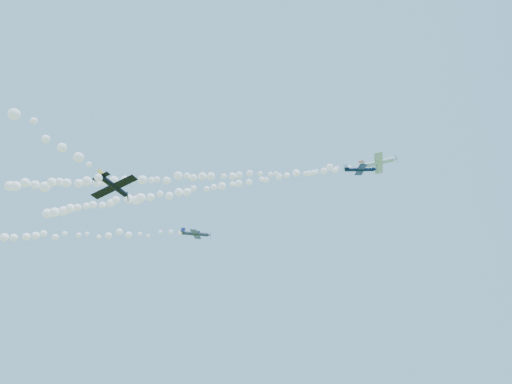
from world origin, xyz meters
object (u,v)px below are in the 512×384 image
at_px(plane_navy, 360,169).
at_px(plane_black, 114,186).
at_px(plane_white, 378,163).
at_px(plane_grey, 196,234).

bearing_deg(plane_navy, plane_black, -152.11).
distance_m(plane_white, plane_navy, 5.70).
height_order(plane_white, plane_black, plane_white).
height_order(plane_navy, plane_black, plane_navy).
height_order(plane_grey, plane_black, plane_grey).
xyz_separation_m(plane_navy, plane_grey, (-36.91, -4.82, -9.41)).
bearing_deg(plane_navy, plane_grey, 166.14).
distance_m(plane_white, plane_grey, 42.96).
distance_m(plane_grey, plane_black, 32.35).
relative_size(plane_grey, plane_black, 0.97).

